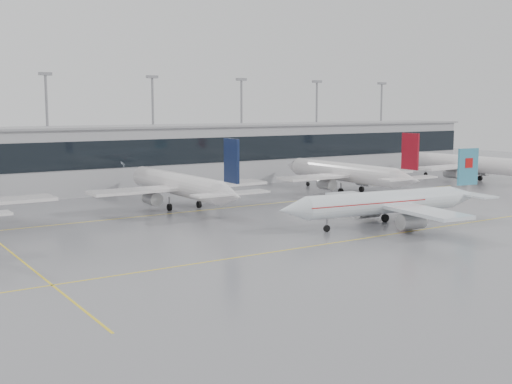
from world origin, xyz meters
TOP-DOWN VIEW (x-y plane):
  - ground at (0.00, 0.00)m, footprint 320.00×320.00m
  - taxi_line_main at (0.00, 0.00)m, footprint 120.00×0.25m
  - taxi_line_north at (0.00, 30.00)m, footprint 120.00×0.25m
  - taxi_line_cross at (-30.00, 15.00)m, footprint 0.25×60.00m
  - terminal at (0.00, 62.00)m, footprint 180.00×15.00m
  - terminal_glass at (0.00, 54.45)m, footprint 180.00×0.20m
  - terminal_roof at (0.00, 62.00)m, footprint 182.00×16.00m
  - light_masts at (0.00, 68.00)m, footprint 156.40×1.00m
  - air_canada_jet at (16.85, 4.44)m, footprint 33.37×26.04m
  - parked_jet_c at (-0.00, 33.69)m, footprint 29.64×36.96m
  - parked_jet_d at (35.00, 33.69)m, footprint 29.64×36.96m
  - parked_jet_e at (70.00, 33.69)m, footprint 29.64×36.96m

SIDE VIEW (x-z plane):
  - ground at x=0.00m, z-range 0.00..0.00m
  - taxi_line_main at x=0.00m, z-range 0.00..0.01m
  - taxi_line_north at x=0.00m, z-range 0.00..0.01m
  - taxi_line_cross at x=-30.00m, z-range 0.00..0.01m
  - air_canada_jet at x=16.85m, z-range -1.90..8.23m
  - parked_jet_c at x=0.00m, z-range -2.15..9.57m
  - parked_jet_d at x=35.00m, z-range -2.15..9.57m
  - parked_jet_e at x=70.00m, z-range -2.15..9.57m
  - terminal at x=0.00m, z-range 0.00..12.00m
  - terminal_glass at x=0.00m, z-range 5.00..10.00m
  - terminal_roof at x=0.00m, z-range 12.00..12.40m
  - light_masts at x=0.00m, z-range 2.04..24.64m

